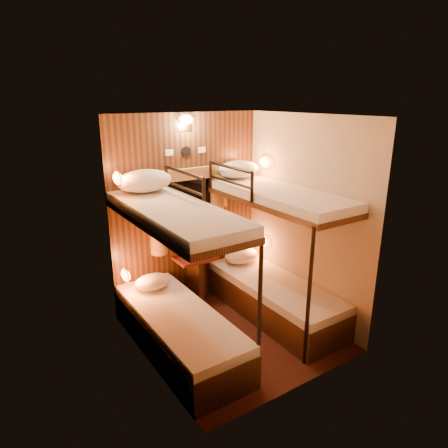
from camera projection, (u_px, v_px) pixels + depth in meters
floor at (233, 333)px, 4.54m from camera, size 2.10×2.10×0.00m
ceiling at (235, 115)px, 3.81m from camera, size 2.10×2.10×0.00m
wall_back at (186, 211)px, 5.01m from camera, size 2.40×0.00×2.40m
wall_front at (305, 268)px, 3.34m from camera, size 2.40×0.00×2.40m
wall_left at (144, 254)px, 3.65m from camera, size 0.00×2.40×2.40m
wall_right at (304, 219)px, 4.70m from camera, size 0.00×2.40×2.40m
back_panel at (187, 211)px, 5.00m from camera, size 2.00×0.03×2.40m
bunk_left at (178, 303)px, 4.09m from camera, size 0.72×1.90×1.82m
bunk_right at (275, 273)px, 4.76m from camera, size 0.72×1.90×1.82m
window at (188, 213)px, 4.98m from camera, size 1.00×0.12×0.79m
curtains at (189, 208)px, 4.93m from camera, size 1.10×0.22×1.00m
back_fixtures at (186, 126)px, 4.65m from camera, size 0.54×0.09×0.48m
reading_lamps at (200, 215)px, 4.72m from camera, size 2.00×0.20×1.25m
table at (196, 274)px, 5.09m from camera, size 0.50×0.34×0.66m
bottle_left at (192, 249)px, 5.02m from camera, size 0.06×0.06×0.22m
bottle_right at (196, 248)px, 4.99m from camera, size 0.08×0.08×0.26m
sachet_a at (208, 256)px, 5.04m from camera, size 0.10×0.08×0.01m
sachet_b at (193, 254)px, 5.10m from camera, size 0.08×0.07×0.01m
pillow_lower_left at (153, 282)px, 4.59m from camera, size 0.43×0.30×0.17m
pillow_lower_right at (241, 255)px, 5.32m from camera, size 0.48×0.34×0.19m
pillow_upper_left at (144, 181)px, 4.28m from camera, size 0.61×0.44×0.24m
pillow_upper_right at (239, 169)px, 5.03m from camera, size 0.56×0.40×0.22m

